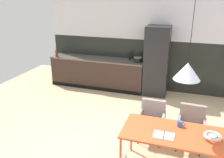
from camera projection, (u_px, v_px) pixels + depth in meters
ground_plane at (113, 156)px, 4.14m from camera, size 8.89×8.89×0.00m
back_wall_splashback_dark at (149, 65)px, 6.89m from camera, size 6.06×0.12×1.45m
back_wall_panel_upper at (152, 13)px, 6.40m from camera, size 6.06×0.12×1.45m
kitchen_counter at (98, 72)px, 7.11m from camera, size 2.83×0.63×0.89m
refrigerator_column at (157, 61)px, 6.42m from camera, size 0.63×0.60×1.89m
dining_table at (180, 136)px, 3.53m from camera, size 1.72×0.77×0.72m
armchair_facing_counter at (192, 122)px, 4.28m from camera, size 0.51×0.49×0.79m
armchair_head_of_table at (152, 116)px, 4.51m from camera, size 0.50×0.48×0.77m
fruit_bowl at (212, 136)px, 3.35m from camera, size 0.25×0.25×0.08m
open_book at (164, 135)px, 3.45m from camera, size 0.30×0.21×0.02m
mug_tall_blue at (180, 124)px, 3.69m from camera, size 0.13×0.09×0.09m
cooking_pot at (138, 59)px, 6.56m from camera, size 0.24×0.24×0.16m
bottle_wine_green at (57, 53)px, 7.08m from camera, size 0.08×0.08×0.29m
bottle_oil_tall at (130, 56)px, 6.75m from camera, size 0.06×0.06×0.29m
pendant_lamp_over_table_near at (187, 71)px, 3.21m from camera, size 0.37×0.37×1.29m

